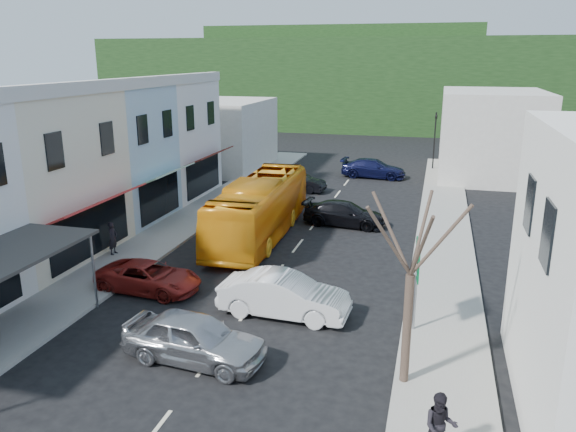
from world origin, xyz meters
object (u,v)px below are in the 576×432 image
object	(u,v)px
direction_sign	(416,287)
pedestrian_left	(113,238)
car_silver	(194,341)
pedestrian_right	(440,427)
traffic_signal	(434,141)
bus	(260,210)
street_tree	(410,275)
car_red	(149,275)
car_white	(284,298)

from	to	relation	value
direction_sign	pedestrian_left	bearing A→B (deg)	158.10
car_silver	direction_sign	world-z (taller)	direction_sign
pedestrian_right	pedestrian_left	bearing A→B (deg)	140.76
pedestrian_right	traffic_signal	distance (m)	38.20
direction_sign	pedestrian_right	bearing A→B (deg)	-87.81
bus	direction_sign	xyz separation A→B (m)	(8.80, -9.34, 0.22)
street_tree	traffic_signal	size ratio (longest dim) A/B	1.43
pedestrian_left	street_tree	world-z (taller)	street_tree
car_silver	street_tree	size ratio (longest dim) A/B	0.61
direction_sign	street_tree	size ratio (longest dim) A/B	0.49
bus	traffic_signal	world-z (taller)	traffic_signal
bus	street_tree	size ratio (longest dim) A/B	1.61
traffic_signal	direction_sign	bearing A→B (deg)	67.71
street_tree	car_silver	bearing A→B (deg)	-177.01
pedestrian_left	bus	bearing A→B (deg)	-51.77
car_silver	car_red	distance (m)	6.41
car_white	pedestrian_right	world-z (taller)	pedestrian_right
car_white	direction_sign	distance (m)	5.02
car_white	car_silver	bearing A→B (deg)	156.81
pedestrian_left	pedestrian_right	size ratio (longest dim) A/B	1.00
car_red	pedestrian_right	size ratio (longest dim) A/B	2.71
street_tree	car_white	bearing A→B (deg)	142.71
pedestrian_right	street_tree	xyz separation A→B (m)	(-1.04, 3.24, 2.61)
pedestrian_left	traffic_signal	world-z (taller)	traffic_signal
bus	car_white	distance (m)	10.01
bus	pedestrian_right	size ratio (longest dim) A/B	6.82
direction_sign	traffic_signal	bearing A→B (deg)	84.05
car_white	car_red	size ratio (longest dim) A/B	0.96
car_red	pedestrian_right	world-z (taller)	pedestrian_right
car_white	pedestrian_right	size ratio (longest dim) A/B	2.59
street_tree	car_red	bearing A→B (deg)	158.00
car_silver	car_red	world-z (taller)	same
direction_sign	street_tree	xyz separation A→B (m)	(-0.10, -3.51, 1.84)
car_red	pedestrian_right	bearing A→B (deg)	-117.73
direction_sign	car_white	bearing A→B (deg)	172.47
car_silver	pedestrian_left	xyz separation A→B (m)	(-8.04, 8.18, 0.30)
car_silver	pedestrian_left	bearing A→B (deg)	50.56
pedestrian_right	street_tree	size ratio (longest dim) A/B	0.24
direction_sign	car_silver	bearing A→B (deg)	-156.37
car_red	direction_sign	distance (m)	11.20
bus	direction_sign	world-z (taller)	direction_sign
car_red	traffic_signal	world-z (taller)	traffic_signal
bus	car_red	xyz separation A→B (m)	(-2.31, -8.40, -0.85)
bus	car_white	world-z (taller)	bus
car_white	car_red	world-z (taller)	same
traffic_signal	bus	bearing A→B (deg)	45.92
car_silver	street_tree	world-z (taller)	street_tree
car_white	street_tree	bearing A→B (deg)	-124.55
pedestrian_left	car_white	bearing A→B (deg)	-113.85
pedestrian_left	traffic_signal	xyz separation A→B (m)	(15.02, 27.10, 1.52)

